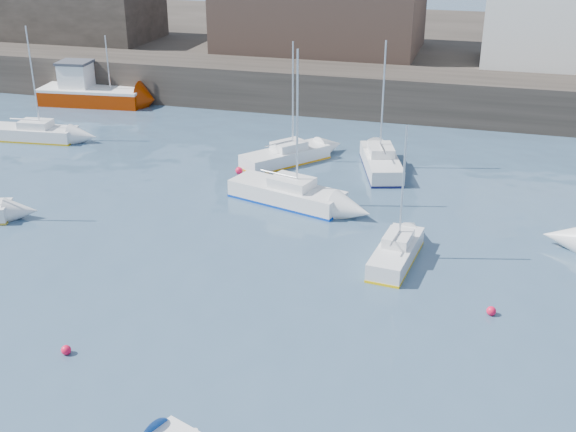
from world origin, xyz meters
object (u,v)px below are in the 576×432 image
(fishing_boat, at_px, (89,91))
(buoy_near, at_px, (67,354))
(buoy_mid, at_px, (491,315))
(sailboat_b, at_px, (287,193))
(sailboat_c, at_px, (396,252))
(sailboat_e, at_px, (33,133))
(sailboat_f, at_px, (381,162))
(buoy_far, at_px, (239,174))
(sailboat_h, at_px, (286,156))

(fishing_boat, distance_m, buoy_near, 33.57)
(fishing_boat, relative_size, buoy_mid, 22.45)
(sailboat_b, relative_size, sailboat_c, 1.33)
(sailboat_b, bearing_deg, fishing_boat, 143.42)
(sailboat_c, height_order, buoy_mid, sailboat_c)
(sailboat_e, bearing_deg, sailboat_f, 0.97)
(buoy_near, bearing_deg, sailboat_c, 45.07)
(buoy_mid, bearing_deg, sailboat_f, 114.16)
(buoy_mid, distance_m, buoy_far, 18.26)
(sailboat_e, relative_size, buoy_far, 17.36)
(sailboat_b, xyz_separation_m, sailboat_c, (6.24, -5.04, -0.06))
(sailboat_e, relative_size, buoy_mid, 20.15)
(sailboat_h, distance_m, buoy_near, 20.76)
(sailboat_b, xyz_separation_m, sailboat_h, (-1.75, 5.78, -0.05))
(sailboat_b, bearing_deg, buoy_mid, -39.13)
(sailboat_c, relative_size, sailboat_f, 0.81)
(buoy_near, bearing_deg, buoy_far, 90.58)
(fishing_boat, bearing_deg, sailboat_c, -37.16)
(fishing_boat, relative_size, buoy_far, 19.34)
(sailboat_f, bearing_deg, sailboat_h, -177.42)
(sailboat_h, bearing_deg, buoy_far, -129.75)
(sailboat_b, relative_size, buoy_far, 18.91)
(buoy_mid, bearing_deg, buoy_near, -154.69)
(fishing_boat, distance_m, sailboat_b, 24.46)
(sailboat_c, xyz_separation_m, buoy_far, (-10.02, 8.37, -0.45))
(sailboat_f, relative_size, sailboat_h, 1.04)
(sailboat_c, distance_m, buoy_far, 13.06)
(sailboat_e, bearing_deg, sailboat_b, -16.94)
(buoy_near, bearing_deg, fishing_boat, 118.56)
(sailboat_c, relative_size, sailboat_h, 0.84)
(sailboat_e, xyz_separation_m, buoy_near, (14.95, -20.55, -0.47))
(sailboat_h, xyz_separation_m, buoy_mid, (12.01, -14.12, -0.46))
(sailboat_b, relative_size, sailboat_h, 1.12)
(sailboat_f, xyz_separation_m, buoy_mid, (6.45, -14.37, -0.51))
(sailboat_e, xyz_separation_m, sailboat_f, (22.36, 0.38, 0.04))
(sailboat_f, bearing_deg, buoy_mid, -65.84)
(fishing_boat, distance_m, buoy_far, 19.46)
(buoy_mid, bearing_deg, buoy_far, 140.25)
(fishing_boat, distance_m, sailboat_f, 24.97)
(sailboat_c, height_order, buoy_near, sailboat_c)
(sailboat_b, relative_size, buoy_near, 22.92)
(sailboat_c, relative_size, buoy_far, 14.23)
(sailboat_c, bearing_deg, sailboat_e, 156.67)
(sailboat_f, bearing_deg, sailboat_e, -179.03)
(sailboat_e, xyz_separation_m, buoy_far, (14.77, -2.32, -0.47))
(sailboat_c, distance_m, sailboat_f, 11.33)
(sailboat_c, xyz_separation_m, sailboat_e, (-24.79, 10.69, 0.02))
(sailboat_f, distance_m, sailboat_h, 5.57)
(fishing_boat, xyz_separation_m, buoy_mid, (29.90, -22.92, -0.99))
(sailboat_b, bearing_deg, sailboat_c, -38.93)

